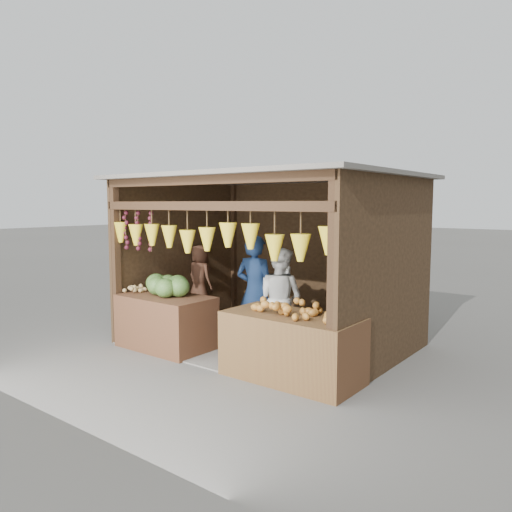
{
  "coord_description": "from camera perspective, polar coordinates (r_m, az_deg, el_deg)",
  "views": [
    {
      "loc": [
        4.59,
        -6.27,
        2.23
      ],
      "look_at": [
        -0.18,
        -0.1,
        1.41
      ],
      "focal_mm": 35.0,
      "sensor_mm": 36.0,
      "label": 1
    }
  ],
  "objects": [
    {
      "name": "vendor_seated",
      "position": [
        9.08,
        -6.45,
        -2.44
      ],
      "size": [
        0.62,
        0.46,
        1.17
      ],
      "primitive_type": "imported",
      "rotation": [
        0.0,
        0.0,
        2.98
      ],
      "color": "#523020",
      "rests_on": "stool"
    },
    {
      "name": "counter_left",
      "position": [
        7.9,
        -10.24,
        -7.43
      ],
      "size": [
        1.46,
        0.85,
        0.82
      ],
      "primitive_type": "cube",
      "color": "#4F2D1A",
      "rests_on": "ground"
    },
    {
      "name": "stool",
      "position": [
        9.22,
        -6.4,
        -7.0
      ],
      "size": [
        0.34,
        0.34,
        0.32
      ],
      "primitive_type": "cube",
      "color": "black",
      "rests_on": "ground"
    },
    {
      "name": "mango_pile",
      "position": [
        6.28,
        4.55,
        -5.78
      ],
      "size": [
        1.4,
        0.64,
        0.22
      ],
      "primitive_type": null,
      "color": "#D1411B",
      "rests_on": "counter_right"
    },
    {
      "name": "counter_right",
      "position": [
        6.44,
        4.11,
        -10.34
      ],
      "size": [
        1.75,
        0.85,
        0.84
      ],
      "primitive_type": "cube",
      "color": "#4E2E1A",
      "rests_on": "ground"
    },
    {
      "name": "ground",
      "position": [
        8.08,
        1.45,
        -10.01
      ],
      "size": [
        80.0,
        80.0,
        0.0
      ],
      "primitive_type": "plane",
      "color": "#514F49",
      "rests_on": "ground"
    },
    {
      "name": "woman_standing",
      "position": [
        7.62,
        2.78,
        -4.92
      ],
      "size": [
        0.77,
        0.6,
        1.57
      ],
      "primitive_type": "imported",
      "rotation": [
        0.0,
        0.0,
        3.14
      ],
      "color": "white",
      "rests_on": "ground"
    },
    {
      "name": "stall_structure",
      "position": [
        7.77,
        1.1,
        1.85
      ],
      "size": [
        4.3,
        3.3,
        2.66
      ],
      "color": "slate",
      "rests_on": "ground"
    },
    {
      "name": "tanfruit_pile",
      "position": [
        8.24,
        -13.61,
        -3.58
      ],
      "size": [
        0.34,
        0.4,
        0.13
      ],
      "primitive_type": null,
      "color": "tan",
      "rests_on": "counter_left"
    },
    {
      "name": "melon_pile",
      "position": [
        7.85,
        -10.02,
        -3.27
      ],
      "size": [
        1.0,
        0.5,
        0.32
      ],
      "primitive_type": null,
      "color": "#1B5115",
      "rests_on": "counter_left"
    },
    {
      "name": "man_standing",
      "position": [
        7.63,
        -0.1,
        -4.17
      ],
      "size": [
        0.7,
        0.51,
        1.76
      ],
      "primitive_type": "imported",
      "rotation": [
        0.0,
        0.0,
        3.28
      ],
      "color": "#112343",
      "rests_on": "ground"
    },
    {
      "name": "back_shelf",
      "position": [
        8.45,
        12.45,
        -3.37
      ],
      "size": [
        1.25,
        0.32,
        1.32
      ],
      "color": "#382314",
      "rests_on": "ground"
    }
  ]
}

